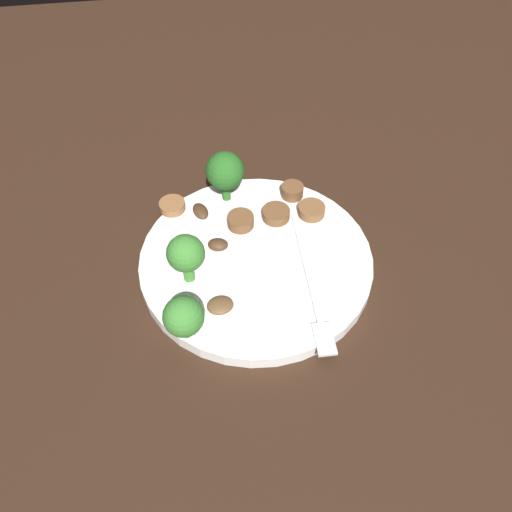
{
  "coord_description": "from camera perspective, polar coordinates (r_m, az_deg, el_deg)",
  "views": [
    {
      "loc": [
        0.34,
        -0.05,
        0.42
      ],
      "look_at": [
        0.0,
        0.0,
        0.01
      ],
      "focal_mm": 35.43,
      "sensor_mm": 36.0,
      "label": 1
    }
  ],
  "objects": [
    {
      "name": "mushroom_4",
      "position": [
        0.49,
        -4.06,
        -5.58
      ],
      "size": [
        0.02,
        0.03,
        0.01
      ],
      "primitive_type": "ellipsoid",
      "rotation": [
        0.0,
        0.0,
        1.67
      ],
      "color": "brown",
      "rests_on": "plate"
    },
    {
      "name": "mushroom_2",
      "position": [
        0.54,
        -4.32,
        1.3
      ],
      "size": [
        0.02,
        0.03,
        0.01
      ],
      "primitive_type": "ellipsoid",
      "rotation": [
        0.0,
        0.0,
        1.33
      ],
      "color": "#422B19",
      "rests_on": "plate"
    },
    {
      "name": "mushroom_3",
      "position": [
        0.58,
        -6.29,
        5.07
      ],
      "size": [
        0.03,
        0.02,
        0.01
      ],
      "primitive_type": "ellipsoid",
      "rotation": [
        0.0,
        0.0,
        0.3
      ],
      "color": "#422B19",
      "rests_on": "plate"
    },
    {
      "name": "sausage_slice_0",
      "position": [
        0.6,
        4.11,
        7.35
      ],
      "size": [
        0.04,
        0.04,
        0.01
      ],
      "primitive_type": "cylinder",
      "rotation": [
        0.0,
        0.0,
        1.03
      ],
      "color": "brown",
      "rests_on": "plate"
    },
    {
      "name": "broccoli_floret_1",
      "position": [
        0.46,
        -8.18,
        -6.81
      ],
      "size": [
        0.04,
        0.04,
        0.05
      ],
      "color": "#408630",
      "rests_on": "plate"
    },
    {
      "name": "mushroom_0",
      "position": [
        0.54,
        -7.9,
        0.9
      ],
      "size": [
        0.02,
        0.03,
        0.01
      ],
      "primitive_type": "ellipsoid",
      "rotation": [
        0.0,
        0.0,
        1.7
      ],
      "color": "#422B19",
      "rests_on": "plate"
    },
    {
      "name": "fork",
      "position": [
        0.51,
        6.32,
        -3.68
      ],
      "size": [
        0.18,
        0.02,
        0.0
      ],
      "rotation": [
        0.0,
        0.0,
        -0.03
      ],
      "color": "silver",
      "rests_on": "plate"
    },
    {
      "name": "ground_plane",
      "position": [
        0.55,
        0.0,
        -1.02
      ],
      "size": [
        1.4,
        1.4,
        0.0
      ],
      "primitive_type": "plane",
      "color": "black"
    },
    {
      "name": "sausage_slice_2",
      "position": [
        0.59,
        -9.44,
        5.62
      ],
      "size": [
        0.04,
        0.04,
        0.01
      ],
      "primitive_type": "cylinder",
      "rotation": [
        0.0,
        0.0,
        1.05
      ],
      "color": "brown",
      "rests_on": "plate"
    },
    {
      "name": "sausage_slice_1",
      "position": [
        0.58,
        6.28,
        5.16
      ],
      "size": [
        0.04,
        0.04,
        0.01
      ],
      "primitive_type": "cylinder",
      "rotation": [
        0.0,
        0.0,
        2.82
      ],
      "color": "brown",
      "rests_on": "plate"
    },
    {
      "name": "sausage_slice_4",
      "position": [
        0.57,
        2.26,
        4.77
      ],
      "size": [
        0.03,
        0.03,
        0.01
      ],
      "primitive_type": "cylinder",
      "rotation": [
        0.0,
        0.0,
        1.48
      ],
      "color": "brown",
      "rests_on": "plate"
    },
    {
      "name": "broccoli_floret_0",
      "position": [
        0.49,
        -7.94,
        0.19
      ],
      "size": [
        0.04,
        0.04,
        0.06
      ],
      "color": "#408630",
      "rests_on": "plate"
    },
    {
      "name": "broccoli_floret_2",
      "position": [
        0.57,
        -3.52,
        9.52
      ],
      "size": [
        0.04,
        0.04,
        0.06
      ],
      "color": "#296420",
      "rests_on": "plate"
    },
    {
      "name": "plate",
      "position": [
        0.54,
        0.0,
        -0.51
      ],
      "size": [
        0.25,
        0.25,
        0.01
      ],
      "primitive_type": "cylinder",
      "color": "white",
      "rests_on": "ground_plane"
    },
    {
      "name": "sausage_slice_3",
      "position": [
        0.56,
        -1.75,
        3.99
      ],
      "size": [
        0.04,
        0.04,
        0.01
      ],
      "primitive_type": "cylinder",
      "rotation": [
        0.0,
        0.0,
        2.38
      ],
      "color": "brown",
      "rests_on": "plate"
    }
  ]
}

